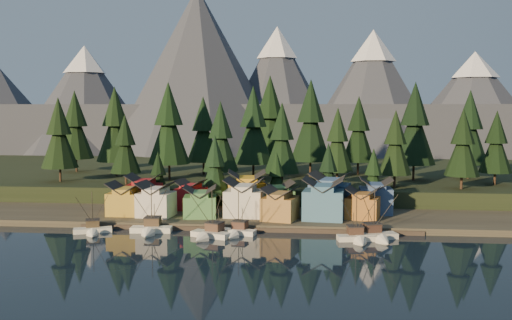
# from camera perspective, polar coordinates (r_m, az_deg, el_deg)

# --- Properties ---
(ground) EXTENTS (500.00, 500.00, 0.00)m
(ground) POSITION_cam_1_polar(r_m,az_deg,el_deg) (118.52, -1.66, -8.74)
(ground) COLOR black
(ground) RESTS_ON ground
(shore_strip) EXTENTS (400.00, 50.00, 1.50)m
(shore_strip) POSITION_cam_1_polar(r_m,az_deg,el_deg) (157.23, 0.23, -4.94)
(shore_strip) COLOR #363127
(shore_strip) RESTS_ON ground
(hillside) EXTENTS (420.00, 100.00, 6.00)m
(hillside) POSITION_cam_1_polar(r_m,az_deg,el_deg) (206.15, 1.57, -1.84)
(hillside) COLOR black
(hillside) RESTS_ON ground
(dock) EXTENTS (80.00, 4.00, 1.00)m
(dock) POSITION_cam_1_polar(r_m,az_deg,el_deg) (134.35, -0.74, -6.83)
(dock) COLOR #41362E
(dock) RESTS_ON ground
(mountain_ridge) EXTENTS (560.00, 190.00, 90.00)m
(mountain_ridge) POSITION_cam_1_polar(r_m,az_deg,el_deg) (328.13, 2.43, 4.88)
(mountain_ridge) COLOR #444657
(mountain_ridge) RESTS_ON ground
(boat_0) EXTENTS (9.22, 9.69, 10.48)m
(boat_0) POSITION_cam_1_polar(r_m,az_deg,el_deg) (135.96, -16.03, -6.24)
(boat_0) COLOR white
(boat_0) RESTS_ON ground
(boat_1) EXTENTS (9.78, 10.53, 12.27)m
(boat_1) POSITION_cam_1_polar(r_m,az_deg,el_deg) (133.18, -10.54, -6.17)
(boat_1) COLOR white
(boat_1) RESTS_ON ground
(boat_2) EXTENTS (9.59, 10.21, 11.79)m
(boat_2) POSITION_cam_1_polar(r_m,az_deg,el_deg) (126.58, -4.76, -6.74)
(boat_2) COLOR silver
(boat_2) RESTS_ON ground
(boat_3) EXTENTS (8.73, 9.33, 11.00)m
(boat_3) POSITION_cam_1_polar(r_m,az_deg,el_deg) (128.91, -1.97, -6.57)
(boat_3) COLOR silver
(boat_3) RESTS_ON ground
(boat_5) EXTENTS (8.84, 9.44, 11.23)m
(boat_5) POSITION_cam_1_polar(r_m,az_deg,el_deg) (124.83, 10.13, -7.02)
(boat_5) COLOR silver
(boat_5) RESTS_ON ground
(boat_6) EXTENTS (10.46, 11.00, 11.95)m
(boat_6) POSITION_cam_1_polar(r_m,az_deg,el_deg) (127.22, 12.03, -6.81)
(boat_6) COLOR beige
(boat_6) RESTS_ON ground
(house_front_0) EXTENTS (8.35, 7.90, 8.30)m
(house_front_0) POSITION_cam_1_polar(r_m,az_deg,el_deg) (148.37, -12.90, -3.69)
(house_front_0) COLOR #B58E2E
(house_front_0) RESTS_ON shore_strip
(house_front_1) EXTENTS (9.17, 8.88, 8.63)m
(house_front_1) POSITION_cam_1_polar(r_m,az_deg,el_deg) (144.76, -9.96, -3.79)
(house_front_1) COLOR beige
(house_front_1) RESTS_ON shore_strip
(house_front_2) EXTENTS (8.96, 9.02, 7.75)m
(house_front_2) POSITION_cam_1_polar(r_m,az_deg,el_deg) (142.49, -5.61, -4.07)
(house_front_2) COLOR #4C8649
(house_front_2) RESTS_ON shore_strip
(house_front_3) EXTENTS (9.67, 9.26, 9.46)m
(house_front_3) POSITION_cam_1_polar(r_m,az_deg,el_deg) (142.78, -1.19, -3.66)
(house_front_3) COLOR silver
(house_front_3) RESTS_ON shore_strip
(house_front_4) EXTENTS (9.56, 10.01, 7.96)m
(house_front_4) POSITION_cam_1_polar(r_m,az_deg,el_deg) (138.42, 2.41, -4.28)
(house_front_4) COLOR olive
(house_front_4) RESTS_ON shore_strip
(house_front_5) EXTENTS (10.56, 9.79, 10.16)m
(house_front_5) POSITION_cam_1_polar(r_m,az_deg,el_deg) (139.56, 6.78, -3.76)
(house_front_5) COLOR teal
(house_front_5) RESTS_ON shore_strip
(house_front_6) EXTENTS (9.24, 8.94, 7.68)m
(house_front_6) POSITION_cam_1_polar(r_m,az_deg,el_deg) (141.99, 10.62, -4.18)
(house_front_6) COLOR #A16529
(house_front_6) RESTS_ON shore_strip
(house_back_0) EXTENTS (8.96, 8.64, 9.37)m
(house_back_0) POSITION_cam_1_polar(r_m,az_deg,el_deg) (155.27, -11.13, -3.05)
(house_back_0) COLOR maroon
(house_back_0) RESTS_ON shore_strip
(house_back_1) EXTENTS (8.24, 8.31, 7.97)m
(house_back_1) POSITION_cam_1_polar(r_m,az_deg,el_deg) (152.78, -6.53, -3.40)
(house_back_1) COLOR #A31920
(house_back_1) RESTS_ON shore_strip
(house_back_2) EXTENTS (10.80, 10.09, 10.41)m
(house_back_2) POSITION_cam_1_polar(r_m,az_deg,el_deg) (151.84, -0.92, -2.93)
(house_back_2) COLOR gold
(house_back_2) RESTS_ON shore_strip
(house_back_3) EXTENTS (9.32, 8.69, 7.98)m
(house_back_3) POSITION_cam_1_polar(r_m,az_deg,el_deg) (149.54, 2.22, -3.55)
(house_back_3) COLOR #4D8749
(house_back_3) RESTS_ON shore_strip
(house_back_4) EXTENTS (11.48, 11.20, 10.43)m
(house_back_4) POSITION_cam_1_polar(r_m,az_deg,el_deg) (148.80, 7.38, -3.14)
(house_back_4) COLOR #3D6091
(house_back_4) RESTS_ON shore_strip
(house_back_5) EXTENTS (8.23, 8.33, 9.11)m
(house_back_5) POSITION_cam_1_polar(r_m,az_deg,el_deg) (149.64, 11.88, -3.43)
(house_back_5) COLOR #365081
(house_back_5) RESTS_ON shore_strip
(tree_hill_0) EXTENTS (11.05, 11.05, 25.75)m
(tree_hill_0) POSITION_cam_1_polar(r_m,az_deg,el_deg) (183.13, -19.09, 2.32)
(tree_hill_0) COLOR #332319
(tree_hill_0) RESTS_ON hillside
(tree_hill_1) EXTENTS (12.64, 12.64, 29.46)m
(tree_hill_1) POSITION_cam_1_polar(r_m,az_deg,el_deg) (193.31, -13.88, 3.21)
(tree_hill_1) COLOR #332319
(tree_hill_1) RESTS_ON hillside
(tree_hill_2) EXTENTS (8.91, 8.91, 20.75)m
(tree_hill_2) POSITION_cam_1_polar(r_m,az_deg,el_deg) (171.41, -12.94, 1.37)
(tree_hill_2) COLOR #332319
(tree_hill_2) RESTS_ON hillside
(tree_hill_3) EXTENTS (13.12, 13.12, 30.57)m
(tree_hill_3) POSITION_cam_1_polar(r_m,az_deg,el_deg) (179.77, -8.72, 3.35)
(tree_hill_3) COLOR #332319
(tree_hill_3) RESTS_ON hillside
(tree_hill_4) EXTENTS (11.32, 11.32, 26.36)m
(tree_hill_4) POSITION_cam_1_polar(r_m,az_deg,el_deg) (192.72, -5.29, 2.83)
(tree_hill_4) COLOR #332319
(tree_hill_4) RESTS_ON hillside
(tree_hill_5) EXTENTS (10.52, 10.52, 24.51)m
(tree_hill_5) POSITION_cam_1_polar(r_m,az_deg,el_deg) (166.43, -3.55, 2.10)
(tree_hill_5) COLOR #332319
(tree_hill_5) RESTS_ON hillside
(tree_hill_6) EXTENTS (12.65, 12.65, 29.46)m
(tree_hill_6) POSITION_cam_1_polar(r_m,az_deg,el_deg) (180.09, -0.27, 3.22)
(tree_hill_6) COLOR #332319
(tree_hill_6) RESTS_ON hillside
(tree_hill_7) EXTENTS (10.36, 10.36, 24.13)m
(tree_hill_7) POSITION_cam_1_polar(r_m,az_deg,el_deg) (162.50, 2.61, 1.95)
(tree_hill_7) COLOR #332319
(tree_hill_7) RESTS_ON hillside
(tree_hill_8) EXTENTS (13.65, 13.65, 31.80)m
(tree_hill_8) POSITION_cam_1_polar(r_m,az_deg,el_deg) (186.05, 5.49, 3.66)
(tree_hill_8) COLOR #332319
(tree_hill_8) RESTS_ON hillside
(tree_hill_9) EXTENTS (9.73, 9.73, 22.67)m
(tree_hill_9) POSITION_cam_1_polar(r_m,az_deg,el_deg) (169.45, 8.15, 1.77)
(tree_hill_9) COLOR #332319
(tree_hill_9) RESTS_ON hillside
(tree_hill_10) EXTENTS (11.35, 11.35, 26.44)m
(tree_hill_10) POSITION_cam_1_polar(r_m,az_deg,el_deg) (194.74, 10.21, 2.81)
(tree_hill_10) COLOR #332319
(tree_hill_10) RESTS_ON hillside
(tree_hill_11) EXTENTS (9.44, 9.44, 21.98)m
(tree_hill_11) POSITION_cam_1_polar(r_m,az_deg,el_deg) (165.95, 13.75, 1.46)
(tree_hill_11) COLOR #332319
(tree_hill_11) RESTS_ON hillside
(tree_hill_12) EXTENTS (13.10, 13.10, 30.52)m
(tree_hill_12) POSITION_cam_1_polar(r_m,az_deg,el_deg) (182.74, 15.58, 3.23)
(tree_hill_12) COLOR #332319
(tree_hill_12) RESTS_ON hillside
(tree_hill_13) EXTENTS (9.62, 9.62, 22.41)m
(tree_hill_13) POSITION_cam_1_polar(r_m,az_deg,el_deg) (167.44, 19.96, 1.41)
(tree_hill_13) COLOR #332319
(tree_hill_13) RESTS_ON hillside
(tree_hill_14) EXTENTS (12.09, 12.09, 28.17)m
(tree_hill_14) POSITION_cam_1_polar(r_m,az_deg,el_deg) (192.49, 20.56, 2.80)
(tree_hill_14) COLOR #332319
(tree_hill_14) RESTS_ON hillside
(tree_hill_15) EXTENTS (14.44, 14.44, 33.64)m
(tree_hill_15) POSITION_cam_1_polar(r_m,az_deg,el_deg) (196.59, 1.41, 4.06)
(tree_hill_15) COLOR #332319
(tree_hill_15) RESTS_ON hillside
(tree_hill_16) EXTENTS (12.24, 12.24, 28.51)m
(tree_hill_16) POSITION_cam_1_polar(r_m,az_deg,el_deg) (209.23, -17.61, 3.12)
(tree_hill_16) COLOR #332319
(tree_hill_16) RESTS_ON hillside
(tree_hill_17) EXTENTS (9.36, 9.36, 21.80)m
(tree_hill_17) POSITION_cam_1_polar(r_m,az_deg,el_deg) (180.32, 22.88, 1.46)
(tree_hill_17) COLOR #332319
(tree_hill_17) RESTS_ON hillside
(tree_shore_0) EXTENTS (6.44, 6.44, 15.00)m
(tree_shore_0) POSITION_cam_1_polar(r_m,az_deg,el_deg) (160.98, -9.74, -1.55)
(tree_shore_0) COLOR #332319
(tree_shore_0) RESTS_ON shore_strip
(tree_shore_1) EXTENTS (8.46, 8.46, 19.70)m
(tree_shore_1) POSITION_cam_1_polar(r_m,az_deg,el_deg) (157.18, -4.13, -0.71)
(tree_shore_1) COLOR #332319
(tree_shore_1) RESTS_ON shore_strip
(tree_shore_2) EXTENTS (6.51, 6.51, 15.18)m
(tree_shore_2) POSITION_cam_1_polar(r_m,az_deg,el_deg) (155.47, 2.07, -1.69)
(tree_shore_2) COLOR #332319
(tree_shore_2) RESTS_ON shore_strip
(tree_shore_3) EXTENTS (7.59, 7.59, 17.68)m
(tree_shore_3) POSITION_cam_1_polar(r_m,az_deg,el_deg) (155.04, 7.24, -1.24)
(tree_shore_3) COLOR #332319
(tree_shore_3) RESTS_ON shore_strip
(tree_shore_4) EXTENTS (7.00, 7.00, 16.31)m
(tree_shore_4) POSITION_cam_1_polar(r_m,az_deg,el_deg) (155.91, 11.65, -1.54)
(tree_shore_4) COLOR #332319
(tree_shore_4) RESTS_ON shore_strip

